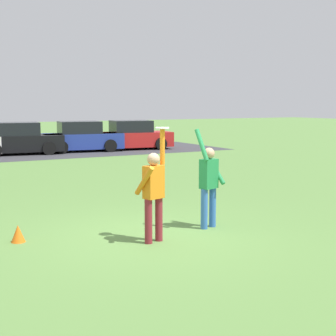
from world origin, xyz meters
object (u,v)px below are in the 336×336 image
(person_catcher, at_px, (154,189))
(field_cone_orange, at_px, (18,234))
(person_defender, at_px, (209,181))
(parked_car_red, at_px, (133,136))
(parked_car_black, at_px, (20,140))
(frisbee_disc, at_px, (162,128))
(parked_car_blue, at_px, (82,138))

(person_catcher, height_order, field_cone_orange, person_catcher)
(person_defender, relative_size, parked_car_red, 0.47)
(person_catcher, xyz_separation_m, field_cone_orange, (-2.18, 1.22, -0.82))
(parked_car_black, relative_size, parked_car_red, 1.00)
(person_catcher, distance_m, parked_car_red, 18.90)
(person_defender, distance_m, parked_car_red, 17.96)
(person_defender, bearing_deg, frisbee_disc, 0.00)
(field_cone_orange, bearing_deg, parked_car_black, 76.88)
(person_defender, bearing_deg, parked_car_blue, -116.61)
(parked_car_black, height_order, parked_car_blue, same)
(parked_car_red, bearing_deg, frisbee_disc, -105.85)
(parked_car_blue, distance_m, parked_car_red, 2.91)
(parked_car_black, xyz_separation_m, parked_car_red, (6.13, -0.26, 0.00))
(frisbee_disc, bearing_deg, parked_car_red, 66.35)
(frisbee_disc, height_order, parked_car_red, frisbee_disc)
(parked_car_blue, height_order, field_cone_orange, parked_car_blue)
(person_defender, distance_m, field_cone_orange, 3.84)
(parked_car_black, distance_m, parked_car_blue, 3.22)
(frisbee_disc, distance_m, parked_car_black, 17.55)
(person_defender, relative_size, parked_car_black, 0.47)
(person_defender, xyz_separation_m, frisbee_disc, (-1.26, -0.35, 1.11))
(parked_car_blue, bearing_deg, person_catcher, -97.72)
(frisbee_disc, xyz_separation_m, parked_car_black, (1.40, 17.44, -1.37))
(parked_car_red, height_order, field_cone_orange, parked_car_red)
(parked_car_black, bearing_deg, frisbee_disc, -86.78)
(parked_car_red, distance_m, field_cone_orange, 18.85)
(person_catcher, distance_m, person_defender, 1.53)
(frisbee_disc, relative_size, parked_car_red, 0.06)
(parked_car_blue, bearing_deg, parked_car_red, 4.19)
(parked_car_blue, height_order, parked_car_red, same)
(person_defender, xyz_separation_m, parked_car_black, (0.14, 17.09, -0.25))
(person_defender, bearing_deg, parked_car_black, -105.90)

